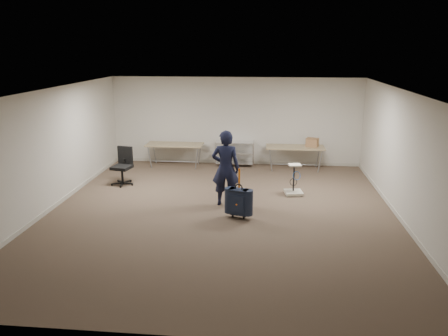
# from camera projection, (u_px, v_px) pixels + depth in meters

# --- Properties ---
(ground) EXTENTS (9.00, 9.00, 0.00)m
(ground) POSITION_uv_depth(u_px,v_px,m) (221.00, 213.00, 10.10)
(ground) COLOR #4C3A2E
(ground) RESTS_ON ground
(room_shell) EXTENTS (8.00, 9.00, 9.00)m
(room_shell) POSITION_uv_depth(u_px,v_px,m) (226.00, 192.00, 11.41)
(room_shell) COLOR beige
(room_shell) RESTS_ON ground
(folding_table_left) EXTENTS (1.80, 0.75, 0.73)m
(folding_table_left) POSITION_uv_depth(u_px,v_px,m) (175.00, 146.00, 13.89)
(folding_table_left) COLOR #8E7A57
(folding_table_left) RESTS_ON ground
(folding_table_right) EXTENTS (1.80, 0.75, 0.73)m
(folding_table_right) POSITION_uv_depth(u_px,v_px,m) (295.00, 148.00, 13.53)
(folding_table_right) COLOR #8E7A57
(folding_table_right) RESTS_ON ground
(wire_shelf) EXTENTS (1.22, 0.47, 0.80)m
(wire_shelf) POSITION_uv_depth(u_px,v_px,m) (235.00, 152.00, 14.01)
(wire_shelf) COLOR silver
(wire_shelf) RESTS_ON ground
(person) EXTENTS (0.68, 0.45, 1.84)m
(person) POSITION_uv_depth(u_px,v_px,m) (226.00, 168.00, 10.39)
(person) COLOR black
(person) RESTS_ON ground
(suitcase) EXTENTS (0.47, 0.35, 1.15)m
(suitcase) POSITION_uv_depth(u_px,v_px,m) (239.00, 202.00, 9.69)
(suitcase) COLOR #162032
(suitcase) RESTS_ON ground
(office_chair) EXTENTS (0.63, 0.63, 1.05)m
(office_chair) POSITION_uv_depth(u_px,v_px,m) (123.00, 173.00, 12.15)
(office_chair) COLOR black
(office_chair) RESTS_ON ground
(equipment_cart) EXTENTS (0.51, 0.51, 0.81)m
(equipment_cart) POSITION_uv_depth(u_px,v_px,m) (294.00, 187.00, 11.31)
(equipment_cart) COLOR beige
(equipment_cart) RESTS_ON ground
(cardboard_box) EXTENTS (0.42, 0.37, 0.27)m
(cardboard_box) POSITION_uv_depth(u_px,v_px,m) (312.00, 142.00, 13.48)
(cardboard_box) COLOR #966C46
(cardboard_box) RESTS_ON folding_table_right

